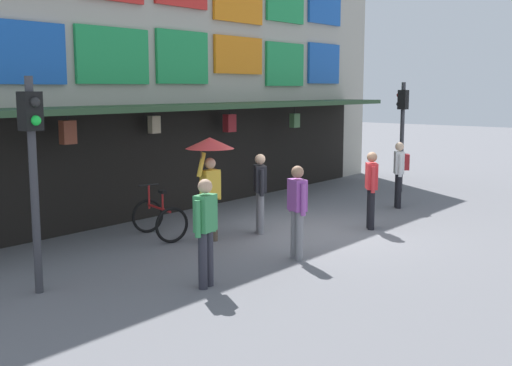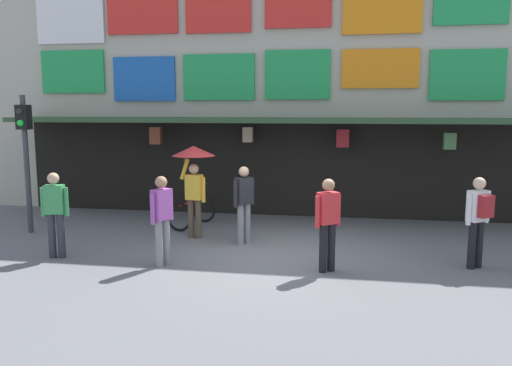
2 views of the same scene
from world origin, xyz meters
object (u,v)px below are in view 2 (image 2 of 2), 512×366
bicycle_parked (192,211)px  pedestrian_in_blue (328,220)px  pedestrian_in_purple (162,216)px  pedestrian_in_black (244,201)px  pedestrian_in_green (55,210)px  pedestrian_in_yellow (478,216)px  traffic_light_near (25,142)px  pedestrian_with_umbrella (194,166)px

bicycle_parked → pedestrian_in_blue: pedestrian_in_blue is taller
bicycle_parked → pedestrian_in_blue: (3.41, -2.98, 0.55)m
pedestrian_in_purple → pedestrian_in_black: 2.13m
pedestrian_in_green → pedestrian_in_yellow: bearing=4.7°
pedestrian_in_purple → pedestrian_in_yellow: (5.69, 0.79, 0.04)m
pedestrian_in_blue → pedestrian_in_black: 2.43m
traffic_light_near → pedestrian_with_umbrella: 4.00m
pedestrian_in_purple → pedestrian_with_umbrella: size_ratio=0.81×
pedestrian_in_yellow → pedestrian_with_umbrella: 5.87m
pedestrian_in_green → bicycle_parked: bearing=58.7°
traffic_light_near → pedestrian_in_green: 2.75m
pedestrian_in_purple → pedestrian_in_blue: same height
traffic_light_near → pedestrian_in_black: bearing=-1.6°
pedestrian_in_purple → pedestrian_in_black: same height
pedestrian_in_blue → pedestrian_with_umbrella: pedestrian_with_umbrella is taller
pedestrian_in_purple → pedestrian_in_blue: size_ratio=1.00×
traffic_light_near → pedestrian_in_green: (1.74, -1.77, -1.19)m
traffic_light_near → bicycle_parked: traffic_light_near is taller
pedestrian_in_yellow → pedestrian_in_black: same height
pedestrian_with_umbrella → pedestrian_in_black: (1.19, -0.31, -0.69)m
traffic_light_near → pedestrian_in_purple: 4.56m
pedestrian_in_blue → bicycle_parked: bearing=138.8°
pedestrian_with_umbrella → traffic_light_near: bearing=-177.5°
bicycle_parked → pedestrian_in_purple: (0.39, -3.14, 0.55)m
bicycle_parked → pedestrian_in_green: 3.55m
pedestrian_in_blue → pedestrian_in_green: bearing=-179.8°
pedestrian_in_black → pedestrian_with_umbrella: bearing=165.3°
traffic_light_near → pedestrian_in_yellow: (9.65, -1.12, -1.16)m
pedestrian_in_purple → pedestrian_in_blue: (3.01, 0.16, 0.00)m
pedestrian_in_blue → traffic_light_near: bearing=165.9°
pedestrian_in_blue → pedestrian_in_black: same height
pedestrian_in_purple → pedestrian_with_umbrella: (0.00, 2.08, 0.69)m
pedestrian_with_umbrella → pedestrian_in_black: 1.41m
pedestrian_in_purple → pedestrian_in_yellow: size_ratio=1.00×
bicycle_parked → pedestrian_in_yellow: size_ratio=0.78×
pedestrian_in_yellow → pedestrian_with_umbrella: bearing=167.2°
pedestrian_in_purple → pedestrian_in_green: 2.23m
pedestrian_in_green → pedestrian_in_black: same height
pedestrian_in_purple → pedestrian_in_yellow: bearing=7.9°
pedestrian_in_green → pedestrian_in_yellow: size_ratio=1.00×
pedestrian_in_yellow → pedestrian_with_umbrella: pedestrian_with_umbrella is taller
bicycle_parked → pedestrian_in_blue: 4.56m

